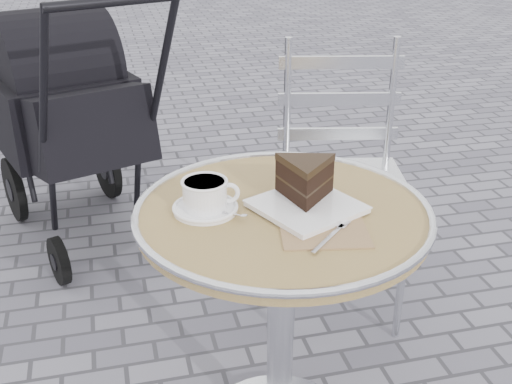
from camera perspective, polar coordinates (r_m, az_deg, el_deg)
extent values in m
cylinder|color=silver|center=(1.73, 2.17, -12.43)|extent=(0.07, 0.07, 0.67)
cylinder|color=tan|center=(1.54, 2.38, -2.12)|extent=(0.70, 0.70, 0.03)
torus|color=silver|center=(1.53, 2.39, -1.62)|extent=(0.72, 0.72, 0.02)
cylinder|color=white|center=(1.53, -4.53, -1.53)|extent=(0.15, 0.15, 0.01)
cylinder|color=white|center=(1.51, -4.58, -0.21)|extent=(0.12, 0.12, 0.07)
torus|color=white|center=(1.52, -2.42, -0.09)|extent=(0.05, 0.02, 0.05)
cylinder|color=beige|center=(1.50, -4.62, 0.83)|extent=(0.10, 0.10, 0.01)
cube|color=#946F51|center=(1.46, 5.96, -3.15)|extent=(0.23, 0.23, 0.00)
cube|color=white|center=(1.53, 4.52, -1.33)|extent=(0.28, 0.28, 0.01)
cylinder|color=silver|center=(2.17, 3.22, -7.67)|extent=(0.03, 0.03, 0.49)
cylinder|color=silver|center=(2.23, 12.83, -7.35)|extent=(0.03, 0.03, 0.49)
cylinder|color=silver|center=(2.48, 2.55, -2.99)|extent=(0.03, 0.03, 0.49)
cylinder|color=silver|center=(2.53, 10.93, -2.83)|extent=(0.03, 0.03, 0.49)
cube|color=silver|center=(2.22, 7.76, 0.61)|extent=(0.52, 0.52, 0.02)
cube|color=black|center=(2.82, -15.77, 5.73)|extent=(0.66, 0.83, 0.44)
cylinder|color=black|center=(2.14, -12.50, 16.22)|extent=(0.44, 0.18, 0.03)
cylinder|color=black|center=(2.65, -17.10, -5.86)|extent=(0.10, 0.20, 0.19)
cylinder|color=black|center=(2.78, -8.17, -3.38)|extent=(0.10, 0.20, 0.19)
cylinder|color=black|center=(3.20, -20.68, 0.24)|extent=(0.13, 0.30, 0.30)
cylinder|color=black|center=(3.30, -13.10, 2.09)|extent=(0.13, 0.30, 0.30)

